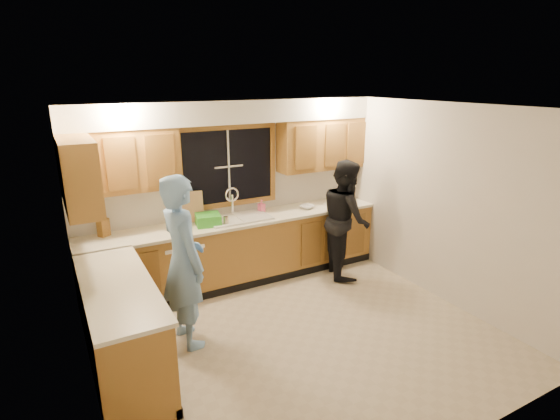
# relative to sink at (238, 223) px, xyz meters

# --- Properties ---
(floor) EXTENTS (4.20, 4.20, 0.00)m
(floor) POSITION_rel_sink_xyz_m (0.00, -1.60, -0.86)
(floor) COLOR #B7A78C
(floor) RESTS_ON ground
(ceiling) EXTENTS (4.20, 4.20, 0.00)m
(ceiling) POSITION_rel_sink_xyz_m (0.00, -1.60, 1.64)
(ceiling) COLOR silver
(wall_back) EXTENTS (4.20, 0.00, 4.20)m
(wall_back) POSITION_rel_sink_xyz_m (0.00, 0.30, 0.39)
(wall_back) COLOR silver
(wall_back) RESTS_ON ground
(wall_left) EXTENTS (0.00, 3.80, 3.80)m
(wall_left) POSITION_rel_sink_xyz_m (-2.10, -1.60, 0.39)
(wall_left) COLOR silver
(wall_left) RESTS_ON ground
(wall_right) EXTENTS (0.00, 3.80, 3.80)m
(wall_right) POSITION_rel_sink_xyz_m (2.10, -1.60, 0.39)
(wall_right) COLOR silver
(wall_right) RESTS_ON ground
(base_cabinets_back) EXTENTS (4.20, 0.60, 0.88)m
(base_cabinets_back) POSITION_rel_sink_xyz_m (0.00, -0.00, -0.42)
(base_cabinets_back) COLOR #A97431
(base_cabinets_back) RESTS_ON ground
(base_cabinets_left) EXTENTS (0.60, 1.90, 0.88)m
(base_cabinets_left) POSITION_rel_sink_xyz_m (-1.80, -1.25, -0.42)
(base_cabinets_left) COLOR #A97431
(base_cabinets_left) RESTS_ON ground
(countertop_back) EXTENTS (4.20, 0.63, 0.04)m
(countertop_back) POSITION_rel_sink_xyz_m (0.00, -0.02, 0.04)
(countertop_back) COLOR #EFE7C9
(countertop_back) RESTS_ON base_cabinets_back
(countertop_left) EXTENTS (0.63, 1.90, 0.04)m
(countertop_left) POSITION_rel_sink_xyz_m (-1.79, -1.25, 0.04)
(countertop_left) COLOR #EFE7C9
(countertop_left) RESTS_ON base_cabinets_left
(upper_cabinets_left) EXTENTS (1.35, 0.33, 0.75)m
(upper_cabinets_left) POSITION_rel_sink_xyz_m (-1.43, 0.13, 0.96)
(upper_cabinets_left) COLOR #A97431
(upper_cabinets_left) RESTS_ON wall_back
(upper_cabinets_right) EXTENTS (1.35, 0.33, 0.75)m
(upper_cabinets_right) POSITION_rel_sink_xyz_m (1.43, 0.13, 0.96)
(upper_cabinets_right) COLOR #A97431
(upper_cabinets_right) RESTS_ON wall_back
(upper_cabinets_return) EXTENTS (0.33, 0.90, 0.75)m
(upper_cabinets_return) POSITION_rel_sink_xyz_m (-1.94, -0.48, 0.96)
(upper_cabinets_return) COLOR #A97431
(upper_cabinets_return) RESTS_ON wall_left
(soffit) EXTENTS (4.20, 0.35, 0.30)m
(soffit) POSITION_rel_sink_xyz_m (0.00, 0.12, 1.49)
(soffit) COLOR silver
(soffit) RESTS_ON wall_back
(window_frame) EXTENTS (1.44, 0.03, 1.14)m
(window_frame) POSITION_rel_sink_xyz_m (0.00, 0.29, 0.74)
(window_frame) COLOR black
(window_frame) RESTS_ON wall_back
(sink) EXTENTS (0.86, 0.52, 0.57)m
(sink) POSITION_rel_sink_xyz_m (0.00, 0.00, 0.00)
(sink) COLOR silver
(sink) RESTS_ON countertop_back
(dishwasher) EXTENTS (0.60, 0.56, 0.82)m
(dishwasher) POSITION_rel_sink_xyz_m (-0.85, -0.01, -0.45)
(dishwasher) COLOR silver
(dishwasher) RESTS_ON floor
(stove) EXTENTS (0.58, 0.75, 0.90)m
(stove) POSITION_rel_sink_xyz_m (-1.80, -1.82, -0.41)
(stove) COLOR silver
(stove) RESTS_ON floor
(man) EXTENTS (0.52, 0.72, 1.87)m
(man) POSITION_rel_sink_xyz_m (-1.10, -1.09, 0.07)
(man) COLOR #79ABE6
(man) RESTS_ON floor
(woman) EXTENTS (0.90, 1.00, 1.69)m
(woman) POSITION_rel_sink_xyz_m (1.44, -0.52, -0.02)
(woman) COLOR black
(woman) RESTS_ON floor
(knife_block) EXTENTS (0.16, 0.15, 0.22)m
(knife_block) POSITION_rel_sink_xyz_m (-1.70, 0.17, 0.17)
(knife_block) COLOR olive
(knife_block) RESTS_ON countertop_back
(cutting_board) EXTENTS (0.32, 0.17, 0.41)m
(cutting_board) POSITION_rel_sink_xyz_m (-0.58, 0.20, 0.26)
(cutting_board) COLOR tan
(cutting_board) RESTS_ON countertop_back
(dish_crate) EXTENTS (0.36, 0.35, 0.15)m
(dish_crate) POSITION_rel_sink_xyz_m (-0.45, -0.05, 0.13)
(dish_crate) COLOR green
(dish_crate) RESTS_ON countertop_back
(soap_bottle) EXTENTS (0.10, 0.10, 0.18)m
(soap_bottle) POSITION_rel_sink_xyz_m (0.42, 0.12, 0.15)
(soap_bottle) COLOR #E5577B
(soap_bottle) RESTS_ON countertop_back
(bowl) EXTENTS (0.24, 0.24, 0.05)m
(bowl) POSITION_rel_sink_xyz_m (1.09, -0.04, 0.08)
(bowl) COLOR silver
(bowl) RESTS_ON countertop_back
(can_left) EXTENTS (0.08, 0.08, 0.12)m
(can_left) POSITION_rel_sink_xyz_m (-0.24, -0.17, 0.12)
(can_left) COLOR beige
(can_left) RESTS_ON countertop_back
(can_right) EXTENTS (0.07, 0.07, 0.13)m
(can_right) POSITION_rel_sink_xyz_m (-0.33, -0.12, 0.12)
(can_right) COLOR beige
(can_right) RESTS_ON countertop_back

